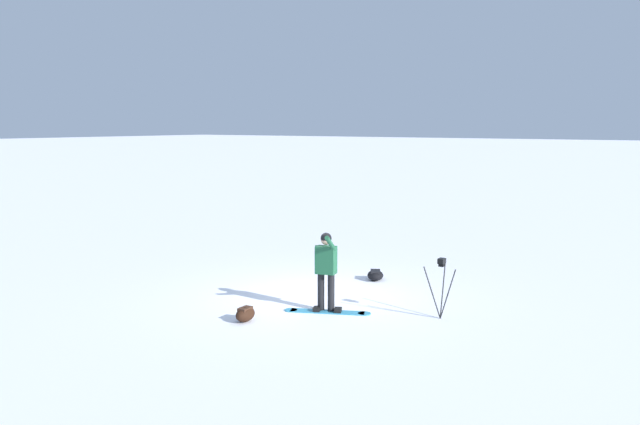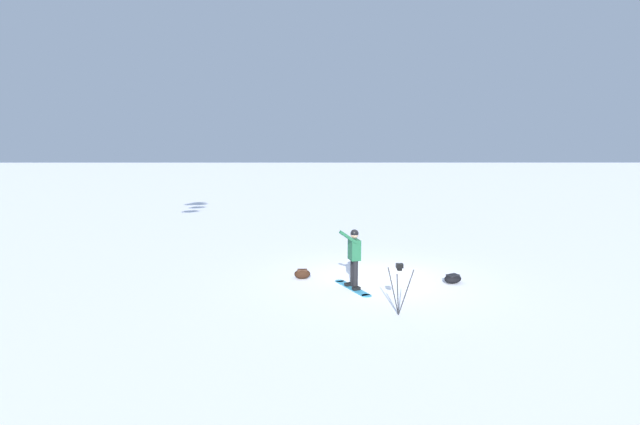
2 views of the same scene
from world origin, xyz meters
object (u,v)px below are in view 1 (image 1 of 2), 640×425
object	(u,v)px
snowboarder	(326,264)
snowboard	(327,311)
camera_tripod	(441,275)
gear_bag_small	(245,314)
gear_bag_large	(375,275)

from	to	relation	value
snowboarder	snowboard	xyz separation A→B (m)	(0.07, -0.04, -0.97)
camera_tripod	gear_bag_small	size ratio (longest dim) A/B	2.48
snowboarder	snowboard	size ratio (longest dim) A/B	1.01
snowboarder	camera_tripod	size ratio (longest dim) A/B	1.37
gear_bag_large	gear_bag_small	size ratio (longest dim) A/B	1.37
camera_tripod	snowboard	bearing A→B (deg)	-156.41
snowboarder	gear_bag_small	world-z (taller)	snowboarder
snowboarder	camera_tripod	xyz separation A→B (m)	(2.14, 0.86, -0.12)
snowboarder	snowboard	distance (m)	0.97
snowboarder	gear_bag_small	xyz separation A→B (m)	(-0.92, -1.45, -0.84)
gear_bag_large	gear_bag_small	distance (m)	4.35
snowboarder	gear_bag_small	distance (m)	1.91
snowboard	gear_bag_large	distance (m)	2.96
gear_bag_small	snowboarder	bearing A→B (deg)	57.65
snowboarder	gear_bag_small	bearing A→B (deg)	-122.35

